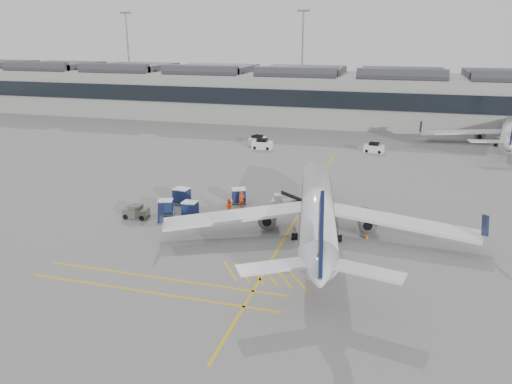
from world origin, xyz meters
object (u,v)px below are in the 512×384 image
(baggage_cart_a, at_px, (190,209))
(ramp_agent_a, at_px, (241,199))
(belt_loader, at_px, (285,202))
(ramp_agent_b, at_px, (229,207))
(airliner_main, at_px, (317,210))
(pushback_tug, at_px, (136,212))

(baggage_cart_a, distance_m, ramp_agent_a, 6.67)
(belt_loader, relative_size, ramp_agent_b, 2.24)
(airliner_main, height_order, ramp_agent_b, airliner_main)
(baggage_cart_a, height_order, ramp_agent_a, ramp_agent_a)
(airliner_main, height_order, ramp_agent_a, airliner_main)
(baggage_cart_a, distance_m, ramp_agent_b, 4.41)
(ramp_agent_b, bearing_deg, airliner_main, 155.41)
(baggage_cart_a, height_order, pushback_tug, baggage_cart_a)
(belt_loader, bearing_deg, pushback_tug, -162.81)
(airliner_main, relative_size, ramp_agent_a, 17.87)
(ramp_agent_a, bearing_deg, belt_loader, -17.92)
(belt_loader, bearing_deg, ramp_agent_b, -149.87)
(baggage_cart_a, xyz_separation_m, ramp_agent_b, (4.03, 1.77, 0.01))
(airliner_main, relative_size, belt_loader, 7.78)
(ramp_agent_a, height_order, ramp_agent_b, ramp_agent_b)
(belt_loader, bearing_deg, ramp_agent_a, -171.04)
(ramp_agent_a, bearing_deg, baggage_cart_a, -172.54)
(airliner_main, relative_size, baggage_cart_a, 18.97)
(belt_loader, distance_m, ramp_agent_b, 7.48)
(baggage_cart_a, bearing_deg, ramp_agent_b, 25.16)
(ramp_agent_b, bearing_deg, belt_loader, -146.60)
(airliner_main, distance_m, baggage_cart_a, 14.78)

